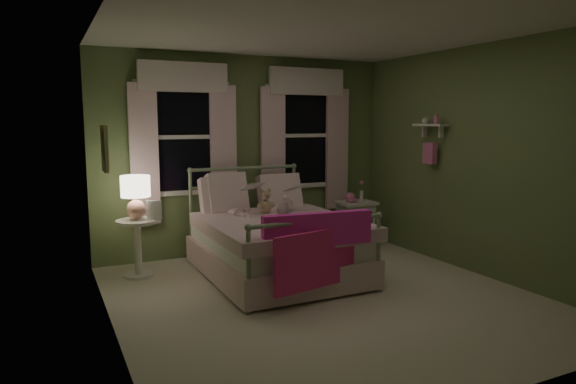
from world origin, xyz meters
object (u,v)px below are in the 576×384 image
child_right (281,187)px  nightstand_left (138,240)px  table_lamp (136,193)px  nightstand_right (356,209)px  child_left (238,190)px  bed (275,243)px  teddy_bear (265,203)px

child_right → nightstand_left: size_ratio=1.15×
table_lamp → nightstand_right: size_ratio=0.76×
child_right → table_lamp: 1.71m
nightstand_right → child_left: bearing=-172.1°
bed → nightstand_left: (-1.41, 0.63, 0.04)m
child_left → nightstand_right: (1.81, 0.25, -0.40)m
bed → child_right: (0.29, 0.43, 0.57)m
nightstand_left → nightstand_right: size_ratio=1.02×
child_left → table_lamp: child_left is taller
nightstand_left → table_lamp: size_ratio=1.34×
teddy_bear → table_lamp: bearing=166.0°
child_right → table_lamp: child_right is taller
nightstand_left → child_right: bearing=-6.5°
bed → table_lamp: 1.65m
bed → child_right: child_right is taller
nightstand_right → nightstand_left: bearing=-178.9°
bed → child_left: child_left is taller
bed → nightstand_left: bed is taller
child_right → nightstand_left: child_right is taller
nightstand_right → table_lamp: bearing=-178.9°
child_right → teddy_bear: bearing=52.9°
bed → nightstand_right: bearing=23.9°
bed → child_left: bearing=122.4°
teddy_bear → table_lamp: 1.47m
teddy_bear → table_lamp: table_lamp is taller
teddy_bear → nightstand_left: teddy_bear is taller
child_left → nightstand_left: child_left is taller
bed → child_left: (-0.27, 0.43, 0.57)m
child_left → child_right: size_ratio=1.01×
child_left → nightstand_left: bearing=-11.5°
teddy_bear → nightstand_right: (1.53, 0.41, -0.24)m
table_lamp → teddy_bear: bearing=-14.0°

